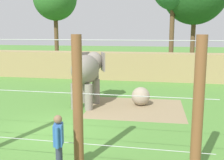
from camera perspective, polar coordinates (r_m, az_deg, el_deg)
ground_plane at (r=10.94m, az=-12.07°, el=-10.21°), size 120.00×120.00×0.00m
dirt_patch at (r=13.67m, az=5.02°, el=-5.86°), size 4.75×4.18×0.01m
embankment_wall at (r=21.90m, az=0.02°, el=3.04°), size 36.00×1.80×2.11m
elephant at (r=13.99m, az=-5.18°, el=1.88°), size 1.51×3.59×2.66m
enrichment_ball at (r=14.13m, az=6.00°, el=-3.38°), size 0.95×0.95×0.95m
cable_fence at (r=8.22m, az=-18.75°, el=-3.89°), size 10.95×0.28×3.68m
zookeeper at (r=7.35m, az=-11.05°, el=-12.76°), size 0.30×0.58×1.67m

